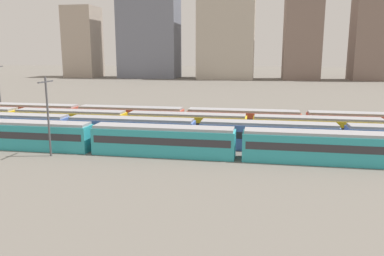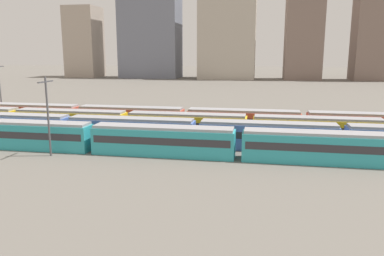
{
  "view_description": "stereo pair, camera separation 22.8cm",
  "coord_description": "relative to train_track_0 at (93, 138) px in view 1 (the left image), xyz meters",
  "views": [
    {
      "loc": [
        38.72,
        -44.89,
        12.79
      ],
      "look_at": [
        29.33,
        7.8,
        2.04
      ],
      "focal_mm": 35.44,
      "sensor_mm": 36.0,
      "label": 1
    },
    {
      "loc": [
        38.94,
        -44.85,
        12.79
      ],
      "look_at": [
        29.33,
        7.8,
        2.04
      ],
      "focal_mm": 35.44,
      "sensor_mm": 36.0,
      "label": 2
    }
  ],
  "objects": [
    {
      "name": "train_track_3",
      "position": [
        18.67,
        15.6,
        0.0
      ],
      "size": [
        93.6,
        3.06,
        3.75
      ],
      "color": "#BC4C38",
      "rests_on": "ground_plane"
    },
    {
      "name": "distant_building_0",
      "position": [
        -69.7,
        142.79,
        15.88
      ],
      "size": [
        15.8,
        16.19,
        35.57
      ],
      "primitive_type": "cube",
      "color": "#A89989",
      "rests_on": "ground_plane"
    },
    {
      "name": "distant_building_3",
      "position": [
        39.89,
        142.79,
        19.87
      ],
      "size": [
        16.57,
        17.23,
        43.54
      ],
      "primitive_type": "cube",
      "color": "#7A665B",
      "rests_on": "ground_plane"
    },
    {
      "name": "catenary_pole_2",
      "position": [
        -4.35,
        -2.84,
        3.58
      ],
      "size": [
        0.24,
        3.2,
        9.87
      ],
      "color": "#4C4C51",
      "rests_on": "ground_plane"
    },
    {
      "name": "distant_building_1",
      "position": [
        -33.97,
        142.79,
        24.76
      ],
      "size": [
        28.98,
        17.7,
        53.32
      ],
      "primitive_type": "cube",
      "color": "slate",
      "rests_on": "ground_plane"
    },
    {
      "name": "train_track_0",
      "position": [
        0.0,
        0.0,
        0.0
      ],
      "size": [
        74.7,
        3.06,
        3.75
      ],
      "color": "teal",
      "rests_on": "ground_plane"
    },
    {
      "name": "distant_building_4",
      "position": [
        72.48,
        142.79,
        21.88
      ],
      "size": [
        20.87,
        15.18,
        47.56
      ],
      "primitive_type": "cube",
      "color": "#7A665B",
      "rests_on": "ground_plane"
    },
    {
      "name": "ground_plane",
      "position": [
        -17.59,
        7.8,
        -1.9
      ],
      "size": [
        600.0,
        600.0,
        0.0
      ],
      "primitive_type": "plane",
      "color": "#666059"
    },
    {
      "name": "train_track_1",
      "position": [
        12.94,
        5.2,
        0.0
      ],
      "size": [
        74.7,
        3.06,
        3.75
      ],
      "color": "#4C70BC",
      "rests_on": "ground_plane"
    },
    {
      "name": "distant_building_2",
      "position": [
        4.62,
        142.79,
        21.36
      ],
      "size": [
        26.55,
        21.69,
        46.53
      ],
      "primitive_type": "cube",
      "color": "#B2A899",
      "rests_on": "ground_plane"
    },
    {
      "name": "train_track_2",
      "position": [
        19.9,
        10.4,
        0.0
      ],
      "size": [
        112.5,
        3.06,
        3.75
      ],
      "color": "yellow",
      "rests_on": "ground_plane"
    }
  ]
}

